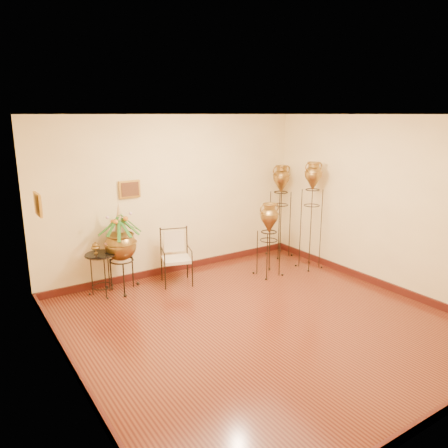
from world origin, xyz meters
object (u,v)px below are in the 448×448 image
side_table (102,273)px  armchair (176,257)px  amphora_tall (311,214)px  planter_urn (121,241)px  amphora_mid (280,210)px

side_table → armchair: bearing=-10.8°
amphora_tall → planter_urn: bearing=165.4°
planter_urn → side_table: planter_urn is taller
amphora_tall → amphora_mid: bearing=90.0°
amphora_tall → planter_urn: (-3.32, 0.87, -0.19)m
amphora_tall → amphora_mid: 0.87m
amphora_mid → armchair: size_ratio=1.99×
amphora_tall → armchair: size_ratio=2.15×
planter_urn → side_table: 0.58m
armchair → amphora_mid: bearing=22.6°
armchair → side_table: 1.23m
amphora_tall → armchair: bearing=165.4°
planter_urn → armchair: 0.97m
planter_urn → side_table: (-0.34, 0.00, -0.47)m
amphora_mid → planter_urn: bearing=180.0°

